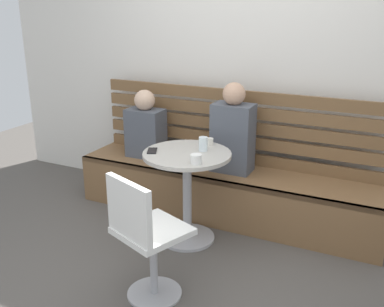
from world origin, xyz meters
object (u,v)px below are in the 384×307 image
object	(u,v)px
white_chair	(144,235)
cup_water_clear	(203,144)
booth_bench	(224,193)
cafe_table	(187,180)
person_adult	(233,132)
cup_espresso_small	(210,141)
cup_ceramic_white	(196,159)
phone_on_table	(152,151)
person_child_left	(146,128)

from	to	relation	value
white_chair	cup_water_clear	xyz separation A→B (m)	(-0.01, 0.90, 0.33)
booth_bench	cafe_table	xyz separation A→B (m)	(-0.11, -0.51, 0.30)
white_chair	person_adult	distance (m)	1.38
person_adult	cup_water_clear	xyz separation A→B (m)	(-0.08, -0.44, 0.01)
cup_water_clear	cup_espresso_small	xyz separation A→B (m)	(-0.02, 0.16, -0.03)
cup_water_clear	cup_ceramic_white	bearing A→B (deg)	-75.16
cup_water_clear	phone_on_table	bearing A→B (deg)	-152.67
white_chair	person_child_left	distance (m)	1.59
booth_bench	phone_on_table	xyz separation A→B (m)	(-0.37, -0.60, 0.52)
cup_ceramic_white	cup_espresso_small	distance (m)	0.46
cup_espresso_small	phone_on_table	distance (m)	0.48
person_child_left	cup_espresso_small	world-z (taller)	person_child_left
cup_water_clear	person_adult	bearing A→B (deg)	80.06
person_adult	cup_ceramic_white	distance (m)	0.72
cafe_table	white_chair	world-z (taller)	white_chair
booth_bench	cup_espresso_small	xyz separation A→B (m)	(-0.04, -0.25, 0.55)
white_chair	person_adult	world-z (taller)	person_adult
person_adult	cup_espresso_small	size ratio (longest dim) A/B	13.71
cup_ceramic_white	phone_on_table	bearing A→B (deg)	165.99
white_chair	person_adult	xyz separation A→B (m)	(0.06, 1.34, 0.32)
booth_bench	cup_espresso_small	world-z (taller)	cup_espresso_small
person_child_left	phone_on_table	world-z (taller)	person_child_left
person_child_left	phone_on_table	xyz separation A→B (m)	(0.44, -0.63, 0.03)
booth_bench	phone_on_table	bearing A→B (deg)	-121.74
person_adult	cup_water_clear	world-z (taller)	person_adult
white_chair	person_child_left	bearing A→B (deg)	120.90
cafe_table	person_child_left	xyz separation A→B (m)	(-0.70, 0.54, 0.20)
booth_bench	cafe_table	size ratio (longest dim) A/B	3.65
booth_bench	cup_espresso_small	size ratio (longest dim) A/B	48.21
white_chair	cup_ceramic_white	distance (m)	0.69
phone_on_table	person_adult	bearing A→B (deg)	29.83
booth_bench	cup_water_clear	bearing A→B (deg)	-92.78
cup_ceramic_white	white_chair	bearing A→B (deg)	-95.65
phone_on_table	person_child_left	bearing A→B (deg)	99.65
white_chair	cup_water_clear	distance (m)	0.96
person_adult	cup_espresso_small	distance (m)	0.29
booth_bench	cup_water_clear	size ratio (longest dim) A/B	24.55
cup_espresso_small	cup_water_clear	bearing A→B (deg)	-84.39
person_adult	phone_on_table	distance (m)	0.75
cafe_table	cup_ceramic_white	world-z (taller)	cup_ceramic_white
booth_bench	person_adult	distance (m)	0.57
person_adult	cup_water_clear	size ratio (longest dim) A/B	6.98
phone_on_table	cafe_table	bearing A→B (deg)	-6.81
cup_espresso_small	phone_on_table	world-z (taller)	cup_espresso_small
booth_bench	phone_on_table	size ratio (longest dim) A/B	19.29
phone_on_table	booth_bench	bearing A→B (deg)	32.63
person_adult	person_child_left	bearing A→B (deg)	179.32
cup_water_clear	cup_espresso_small	world-z (taller)	cup_water_clear
cafe_table	phone_on_table	bearing A→B (deg)	-161.18
person_child_left	cup_espresso_small	xyz separation A→B (m)	(0.78, -0.28, 0.05)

